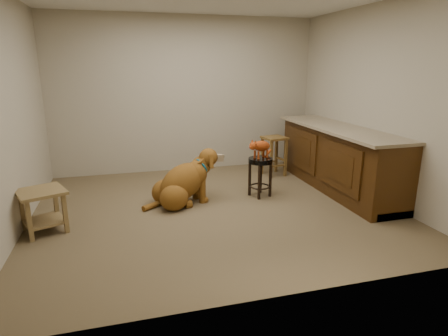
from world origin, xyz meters
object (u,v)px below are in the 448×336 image
object	(u,v)px
tabby_kitten	(260,147)
golden_retriever	(183,183)
wood_stool	(274,155)
side_table	(42,205)
padded_stool	(260,169)

from	to	relation	value
tabby_kitten	golden_retriever	bearing A→B (deg)	160.91
golden_retriever	wood_stool	bearing A→B (deg)	13.52
side_table	tabby_kitten	world-z (taller)	tabby_kitten
padded_stool	golden_retriever	distance (m)	1.10
wood_stool	tabby_kitten	size ratio (longest dim) A/B	1.54
padded_stool	tabby_kitten	world-z (taller)	tabby_kitten
wood_stool	golden_retriever	distance (m)	1.94
padded_stool	golden_retriever	xyz separation A→B (m)	(-1.10, -0.02, -0.11)
padded_stool	golden_retriever	bearing A→B (deg)	-178.83
side_table	golden_retriever	size ratio (longest dim) A/B	0.52
wood_stool	tabby_kitten	xyz separation A→B (m)	(-0.60, -0.93, 0.38)
golden_retriever	tabby_kitten	world-z (taller)	tabby_kitten
wood_stool	side_table	size ratio (longest dim) A/B	1.07
padded_stool	wood_stool	xyz separation A→B (m)	(0.59, 0.92, -0.05)
wood_stool	tabby_kitten	world-z (taller)	tabby_kitten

